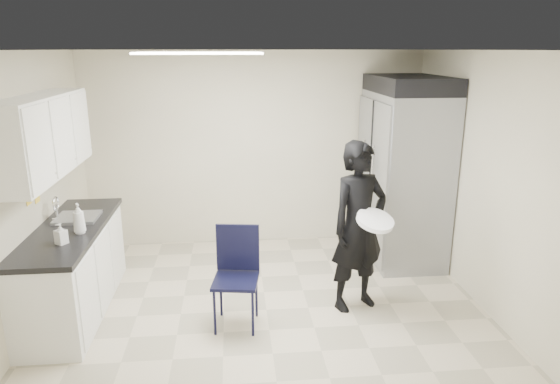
{
  "coord_description": "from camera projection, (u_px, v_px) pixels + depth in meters",
  "views": [
    {
      "loc": [
        -0.31,
        -4.63,
        2.61
      ],
      "look_at": [
        0.16,
        0.2,
        1.21
      ],
      "focal_mm": 32.0,
      "sensor_mm": 36.0,
      "label": 1
    }
  ],
  "objects": [
    {
      "name": "floor",
      "position": [
        266.0,
        310.0,
        5.18
      ],
      "size": [
        4.5,
        4.5,
        0.0
      ],
      "primitive_type": "plane",
      "color": "#BEB095",
      "rests_on": "ground"
    },
    {
      "name": "ceiling",
      "position": [
        264.0,
        50.0,
        4.46
      ],
      "size": [
        4.5,
        4.5,
        0.0
      ],
      "primitive_type": "plane",
      "rotation": [
        3.14,
        0.0,
        0.0
      ],
      "color": "silver",
      "rests_on": "back_wall"
    },
    {
      "name": "back_wall",
      "position": [
        255.0,
        150.0,
        6.74
      ],
      "size": [
        4.5,
        0.0,
        4.5
      ],
      "primitive_type": "plane",
      "rotation": [
        1.57,
        0.0,
        0.0
      ],
      "color": "beige",
      "rests_on": "floor"
    },
    {
      "name": "left_wall",
      "position": [
        23.0,
        196.0,
        4.61
      ],
      "size": [
        0.0,
        4.0,
        4.0
      ],
      "primitive_type": "plane",
      "rotation": [
        1.57,
        0.0,
        1.57
      ],
      "color": "beige",
      "rests_on": "floor"
    },
    {
      "name": "right_wall",
      "position": [
        487.0,
        184.0,
        5.03
      ],
      "size": [
        0.0,
        4.0,
        4.0
      ],
      "primitive_type": "plane",
      "rotation": [
        1.57,
        0.0,
        -1.57
      ],
      "color": "beige",
      "rests_on": "floor"
    },
    {
      "name": "ceiling_panel",
      "position": [
        199.0,
        53.0,
        4.8
      ],
      "size": [
        1.2,
        0.6,
        0.02
      ],
      "primitive_type": "cube",
      "color": "white",
      "rests_on": "ceiling"
    },
    {
      "name": "lower_counter",
      "position": [
        74.0,
        271.0,
        5.07
      ],
      "size": [
        0.6,
        1.9,
        0.86
      ],
      "primitive_type": "cube",
      "color": "silver",
      "rests_on": "floor"
    },
    {
      "name": "countertop",
      "position": [
        69.0,
        229.0,
        4.95
      ],
      "size": [
        0.64,
        1.95,
        0.05
      ],
      "primitive_type": "cube",
      "color": "black",
      "rests_on": "lower_counter"
    },
    {
      "name": "sink",
      "position": [
        78.0,
        222.0,
        5.19
      ],
      "size": [
        0.42,
        0.4,
        0.14
      ],
      "primitive_type": "cube",
      "color": "gray",
      "rests_on": "countertop"
    },
    {
      "name": "faucet",
      "position": [
        56.0,
        209.0,
        5.13
      ],
      "size": [
        0.02,
        0.02,
        0.24
      ],
      "primitive_type": "cylinder",
      "color": "silver",
      "rests_on": "countertop"
    },
    {
      "name": "upper_cabinets",
      "position": [
        43.0,
        136.0,
        4.68
      ],
      "size": [
        0.35,
        1.8,
        0.75
      ],
      "primitive_type": "cube",
      "color": "silver",
      "rests_on": "left_wall"
    },
    {
      "name": "towel_dispenser",
      "position": [
        75.0,
        137.0,
        5.83
      ],
      "size": [
        0.22,
        0.3,
        0.35
      ],
      "primitive_type": "cube",
      "color": "black",
      "rests_on": "left_wall"
    },
    {
      "name": "notice_sticker_left",
      "position": [
        29.0,
        201.0,
        4.73
      ],
      "size": [
        0.0,
        0.12,
        0.07
      ],
      "primitive_type": "cube",
      "color": "yellow",
      "rests_on": "left_wall"
    },
    {
      "name": "notice_sticker_right",
      "position": [
        37.0,
        199.0,
        4.93
      ],
      "size": [
        0.0,
        0.12,
        0.07
      ],
      "primitive_type": "cube",
      "color": "yellow",
      "rests_on": "left_wall"
    },
    {
      "name": "commercial_fridge",
      "position": [
        403.0,
        177.0,
        6.28
      ],
      "size": [
        0.8,
        1.35,
        2.1
      ],
      "primitive_type": "cube",
      "color": "gray",
      "rests_on": "floor"
    },
    {
      "name": "fridge_compressor",
      "position": [
        410.0,
        84.0,
        5.97
      ],
      "size": [
        0.8,
        1.35,
        0.2
      ],
      "primitive_type": "cube",
      "color": "black",
      "rests_on": "commercial_fridge"
    },
    {
      "name": "folding_chair",
      "position": [
        236.0,
        281.0,
        4.77
      ],
      "size": [
        0.48,
        0.48,
        0.95
      ],
      "primitive_type": "cube",
      "rotation": [
        0.0,
        0.0,
        -0.15
      ],
      "color": "black",
      "rests_on": "floor"
    },
    {
      "name": "man_tuxedo",
      "position": [
        359.0,
        227.0,
        5.04
      ],
      "size": [
        0.76,
        0.64,
        1.76
      ],
      "primitive_type": "imported",
      "rotation": [
        0.0,
        0.0,
        0.4
      ],
      "color": "black",
      "rests_on": "floor"
    },
    {
      "name": "bucket_lid",
      "position": [
        375.0,
        220.0,
        4.79
      ],
      "size": [
        0.48,
        0.48,
        0.05
      ],
      "primitive_type": "cylinder",
      "rotation": [
        0.0,
        0.0,
        0.4
      ],
      "color": "white",
      "rests_on": "man_tuxedo"
    },
    {
      "name": "soap_bottle_a",
      "position": [
        79.0,
        218.0,
        4.74
      ],
      "size": [
        0.15,
        0.15,
        0.3
      ],
      "primitive_type": "imported",
      "rotation": [
        0.0,
        0.0,
        0.49
      ],
      "color": "silver",
      "rests_on": "countertop"
    },
    {
      "name": "soap_bottle_b",
      "position": [
        61.0,
        234.0,
        4.49
      ],
      "size": [
        0.12,
        0.12,
        0.2
      ],
      "primitive_type": "imported",
      "rotation": [
        0.0,
        0.0,
        -0.61
      ],
      "color": "#ADAFB9",
      "rests_on": "countertop"
    }
  ]
}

